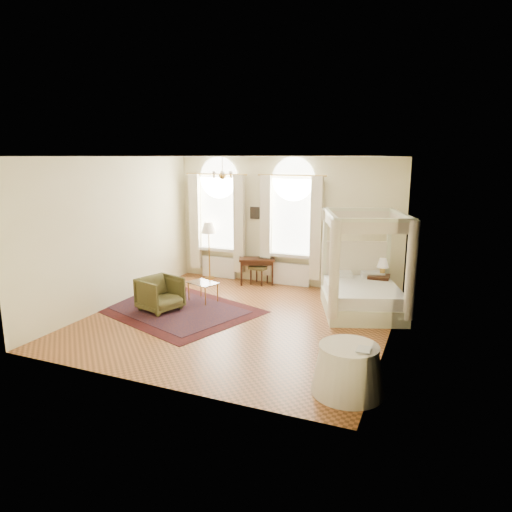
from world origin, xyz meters
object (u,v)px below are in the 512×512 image
Objects in this scene: nightstand at (378,289)px; coffee_table at (203,284)px; writing_desk at (257,262)px; floor_lamp at (209,231)px; canopy_bed at (362,290)px; stool at (259,269)px; armchair at (160,294)px; side_table at (348,369)px.

nightstand is 4.03m from coffee_table.
floor_lamp reaches higher than writing_desk.
stool is at bearing 156.72° from canopy_bed.
side_table is at bearing -96.67° from armchair.
floor_lamp is at bearing -180.00° from writing_desk.
writing_desk is (-2.97, 1.25, 0.10)m from canopy_bed.
writing_desk is at bearing 157.19° from canopy_bed.
canopy_bed is at bearing 10.08° from coffee_table.
armchair reaches higher than nightstand.
writing_desk is 1.97m from coffee_table.
floor_lamp is (-1.41, -0.00, 0.75)m from writing_desk.
side_table is at bearing -87.56° from nightstand.
side_table is at bearing -36.39° from coffee_table.
stool is 1.98m from coffee_table.
armchair is at bearing -159.20° from canopy_bed.
floor_lamp reaches higher than side_table.
coffee_table is (-3.77, -1.41, 0.08)m from nightstand.
armchair is 1.05× the size of coffee_table.
stool is 5.83m from side_table.
writing_desk is 1.60m from floor_lamp.
armchair is 1.07m from coffee_table.
writing_desk is 1.00× the size of side_table.
floor_lamp is at bearing 174.21° from nightstand.
armchair is 4.93m from side_table.
armchair is 0.52× the size of floor_lamp.
coffee_table is (-3.54, -0.63, -0.08)m from canopy_bed.
armchair reaches higher than side_table.
stool is 1.75m from floor_lamp.
canopy_bed is at bearing -106.50° from nightstand.
nightstand is 4.74m from floor_lamp.
floor_lamp is 1.51× the size of side_table.
side_table is at bearing -44.99° from floor_lamp.
writing_desk reaches higher than nightstand.
nightstand is 0.43× the size of floor_lamp.
writing_desk reaches higher than stool.
canopy_bed is at bearing -52.01° from armchair.
stool is 0.61× the size of armchair.
nightstand is 4.33m from side_table.
writing_desk is at bearing 125.20° from side_table.
coffee_table is at bearing 143.61° from side_table.
armchair is (-4.09, -1.55, -0.12)m from canopy_bed.
nightstand is 0.85× the size of coffee_table.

